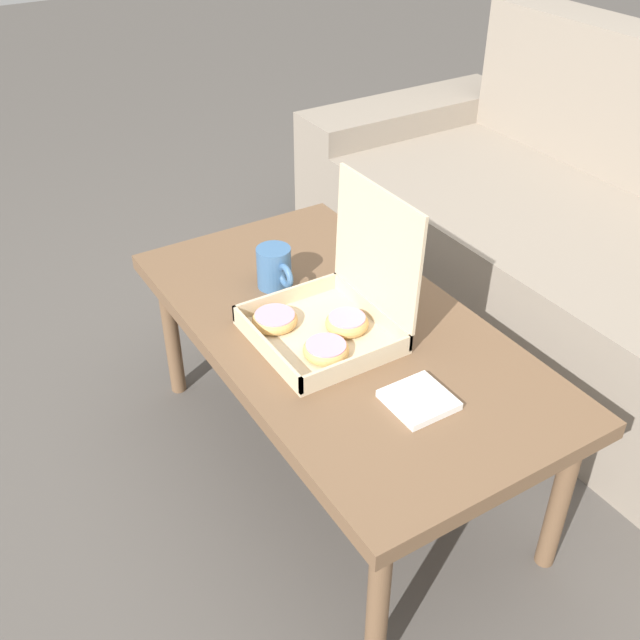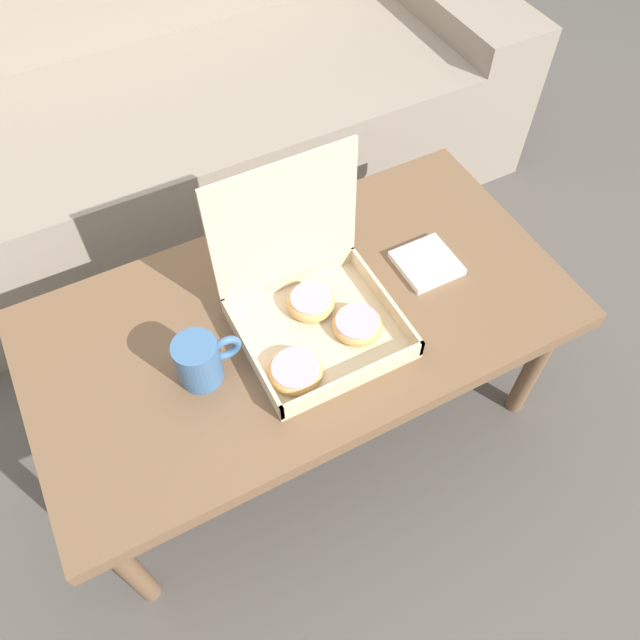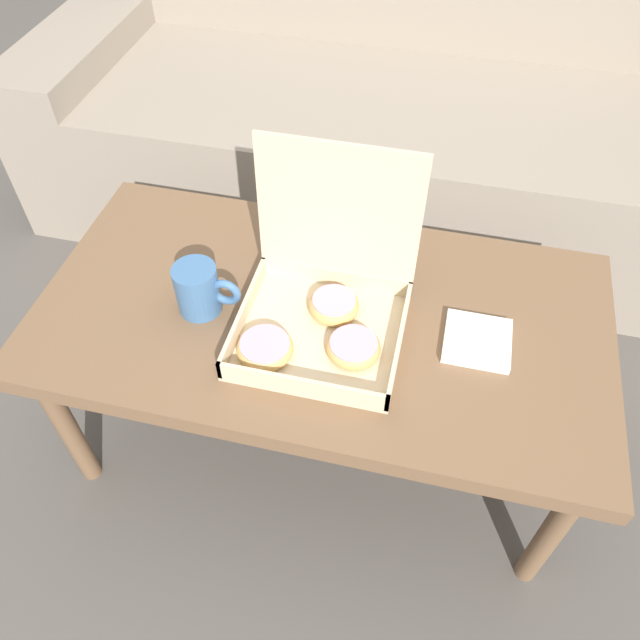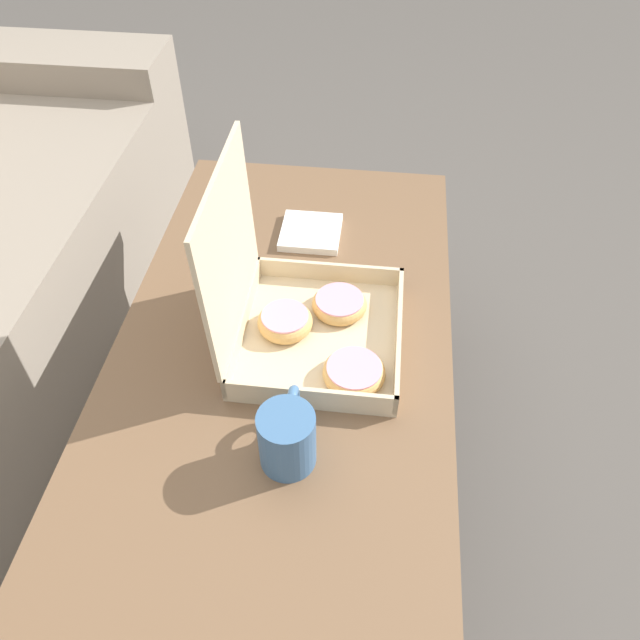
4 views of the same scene
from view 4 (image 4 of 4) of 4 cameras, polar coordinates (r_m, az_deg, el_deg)
ground_plane at (r=1.52m, az=-8.69°, el=-12.86°), size 12.00×12.00×0.00m
coffee_table at (r=1.16m, az=-3.30°, el=-3.37°), size 1.14×0.61×0.45m
pastry_box at (r=1.09m, az=-1.58°, el=0.41°), size 0.31×0.30×0.34m
coffee_mug at (r=0.94m, az=-3.00°, el=-10.61°), size 0.13×0.09×0.11m
napkin_stack at (r=1.34m, az=-0.85°, el=8.03°), size 0.13×0.13×0.02m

